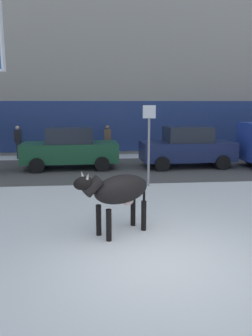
% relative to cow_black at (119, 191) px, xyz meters
% --- Properties ---
extents(ground_plane, '(120.00, 120.00, 0.00)m').
position_rel_cow_black_xyz_m(ground_plane, '(0.64, -1.38, -0.99)').
color(ground_plane, white).
extents(road_strip, '(60.00, 5.60, 0.01)m').
position_rel_cow_black_xyz_m(road_strip, '(0.64, 7.38, -0.99)').
color(road_strip, '#514F4C').
rests_on(road_strip, ground).
extents(building_facade, '(44.00, 6.10, 13.00)m').
position_rel_cow_black_xyz_m(building_facade, '(0.64, 14.69, 5.49)').
color(building_facade, gray).
rests_on(building_facade, ground).
extents(cow_black, '(1.82, 1.37, 1.54)m').
position_rel_cow_black_xyz_m(cow_black, '(0.00, 0.00, 0.00)').
color(cow_black, black).
rests_on(cow_black, ground).
extents(car_darkgreen_sedan, '(4.26, 2.10, 1.84)m').
position_rel_cow_black_xyz_m(car_darkgreen_sedan, '(-1.61, 7.79, -0.09)').
color(car_darkgreen_sedan, '#194C2D').
rests_on(car_darkgreen_sedan, ground).
extents(car_navy_sedan, '(4.26, 2.10, 1.84)m').
position_rel_cow_black_xyz_m(car_navy_sedan, '(3.69, 7.67, -0.09)').
color(car_navy_sedan, '#19234C').
rests_on(car_navy_sedan, ground).
extents(pedestrian_near_billboard, '(0.36, 0.24, 1.73)m').
position_rel_cow_black_xyz_m(pedestrian_near_billboard, '(7.65, 10.65, -0.11)').
color(pedestrian_near_billboard, '#282833').
rests_on(pedestrian_near_billboard, ground).
extents(pedestrian_by_cars, '(0.36, 0.24, 1.73)m').
position_rel_cow_black_xyz_m(pedestrian_by_cars, '(-4.50, 10.65, -0.11)').
color(pedestrian_by_cars, '#282833').
rests_on(pedestrian_by_cars, ground).
extents(pedestrian_far_left, '(0.36, 0.24, 1.73)m').
position_rel_cow_black_xyz_m(pedestrian_far_left, '(0.17, 10.65, -0.11)').
color(pedestrian_far_left, '#282833').
rests_on(pedestrian_far_left, ground).
extents(street_sign, '(0.44, 0.08, 2.82)m').
position_rel_cow_black_xyz_m(street_sign, '(1.35, 4.24, 0.68)').
color(street_sign, gray).
rests_on(street_sign, ground).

